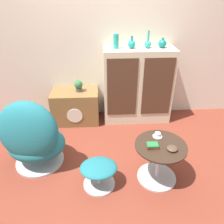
{
  "coord_description": "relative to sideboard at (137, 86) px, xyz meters",
  "views": [
    {
      "loc": [
        -0.04,
        -1.85,
        1.88
      ],
      "look_at": [
        0.09,
        0.4,
        0.55
      ],
      "focal_mm": 35.0,
      "sensor_mm": 36.0,
      "label": 1
    }
  ],
  "objects": [
    {
      "name": "book_stack",
      "position": [
        -0.05,
        -1.3,
        -0.08
      ],
      "size": [
        0.12,
        0.09,
        0.04
      ],
      "color": "red",
      "rests_on": "coffee_table"
    },
    {
      "name": "tv_console",
      "position": [
        -0.94,
        -0.02,
        -0.31
      ],
      "size": [
        0.69,
        0.44,
        0.5
      ],
      "color": "brown",
      "rests_on": "ground_plane"
    },
    {
      "name": "bowl",
      "position": [
        0.14,
        -1.35,
        -0.08
      ],
      "size": [
        0.11,
        0.11,
        0.04
      ],
      "color": "#4C3828",
      "rests_on": "coffee_table"
    },
    {
      "name": "ground_plane",
      "position": [
        -0.51,
        -1.13,
        -0.56
      ],
      "size": [
        12.0,
        12.0,
        0.0
      ],
      "primitive_type": "plane",
      "color": "brown"
    },
    {
      "name": "vase_inner_right",
      "position": [
        0.11,
        0.0,
        0.62
      ],
      "size": [
        0.09,
        0.09,
        0.23
      ],
      "color": "teal",
      "rests_on": "sideboard"
    },
    {
      "name": "sideboard",
      "position": [
        0.0,
        0.0,
        0.0
      ],
      "size": [
        1.0,
        0.41,
        1.12
      ],
      "color": "beige",
      "rests_on": "ground_plane"
    },
    {
      "name": "potted_plant",
      "position": [
        -0.87,
        -0.02,
        0.03
      ],
      "size": [
        0.12,
        0.12,
        0.17
      ],
      "color": "#4C4C51",
      "rests_on": "tv_console"
    },
    {
      "name": "vase_leftmost",
      "position": [
        -0.33,
        0.0,
        0.65
      ],
      "size": [
        0.07,
        0.07,
        0.19
      ],
      "color": "teal",
      "rests_on": "sideboard"
    },
    {
      "name": "egg_chair",
      "position": [
        -1.32,
        -0.99,
        -0.17
      ],
      "size": [
        0.75,
        0.71,
        0.89
      ],
      "color": "#B7B7BC",
      "rests_on": "ground_plane"
    },
    {
      "name": "wall_back",
      "position": [
        -0.51,
        0.23,
        0.74
      ],
      "size": [
        6.4,
        0.06,
        2.6
      ],
      "color": "beige",
      "rests_on": "ground_plane"
    },
    {
      "name": "coffee_table",
      "position": [
        0.05,
        -1.28,
        -0.29
      ],
      "size": [
        0.53,
        0.53,
        0.46
      ],
      "color": "#B7B7BC",
      "rests_on": "ground_plane"
    },
    {
      "name": "teacup",
      "position": [
        0.04,
        -1.13,
        -0.08
      ],
      "size": [
        0.1,
        0.1,
        0.05
      ],
      "color": "white",
      "rests_on": "coffee_table"
    },
    {
      "name": "ottoman",
      "position": [
        -0.6,
        -1.34,
        -0.36
      ],
      "size": [
        0.39,
        0.34,
        0.29
      ],
      "color": "#B7B7BC",
      "rests_on": "ground_plane"
    },
    {
      "name": "vase_rightmost",
      "position": [
        0.31,
        0.0,
        0.61
      ],
      "size": [
        0.11,
        0.11,
        0.14
      ],
      "color": "#147A75",
      "rests_on": "sideboard"
    },
    {
      "name": "vase_inner_left",
      "position": [
        -0.11,
        0.0,
        0.61
      ],
      "size": [
        0.1,
        0.1,
        0.16
      ],
      "color": "teal",
      "rests_on": "sideboard"
    }
  ]
}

